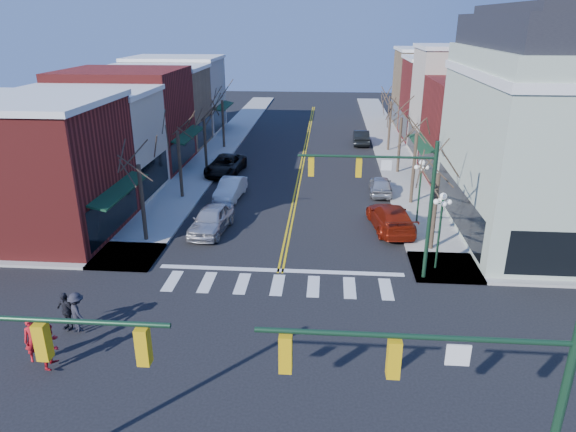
% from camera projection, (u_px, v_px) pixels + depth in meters
% --- Properties ---
extents(ground, '(160.00, 160.00, 0.00)m').
position_uv_depth(ground, '(262.00, 362.00, 19.99)').
color(ground, black).
rests_on(ground, ground).
extents(sidewalk_left, '(3.50, 70.00, 0.15)m').
position_uv_depth(sidewalk_left, '(182.00, 193.00, 39.22)').
color(sidewalk_left, '#9E9B93').
rests_on(sidewalk_left, ground).
extents(sidewalk_right, '(3.50, 70.00, 0.15)m').
position_uv_depth(sidewalk_right, '(413.00, 199.00, 37.93)').
color(sidewalk_right, '#9E9B93').
rests_on(sidewalk_right, ground).
extents(bldg_left_brick_a, '(10.00, 8.50, 8.00)m').
position_uv_depth(bldg_left_brick_a, '(28.00, 171.00, 30.63)').
color(bldg_left_brick_a, maroon).
rests_on(bldg_left_brick_a, ground).
extents(bldg_left_stucco_a, '(10.00, 7.00, 7.50)m').
position_uv_depth(bldg_left_stucco_a, '(87.00, 146.00, 37.94)').
color(bldg_left_stucco_a, '#BAAC99').
rests_on(bldg_left_stucco_a, ground).
extents(bldg_left_brick_b, '(10.00, 9.00, 8.50)m').
position_uv_depth(bldg_left_brick_b, '(126.00, 119.00, 45.20)').
color(bldg_left_brick_b, maroon).
rests_on(bldg_left_brick_b, ground).
extents(bldg_left_tan, '(10.00, 7.50, 7.80)m').
position_uv_depth(bldg_left_tan, '(156.00, 108.00, 53.00)').
color(bldg_left_tan, '#957752').
rests_on(bldg_left_tan, ground).
extents(bldg_left_stucco_b, '(10.00, 8.00, 8.20)m').
position_uv_depth(bldg_left_stucco_b, '(177.00, 96.00, 60.15)').
color(bldg_left_stucco_b, '#BAAC99').
rests_on(bldg_left_stucco_b, ground).
extents(bldg_right_brick_a, '(10.00, 8.50, 8.00)m').
position_uv_depth(bldg_right_brick_a, '(492.00, 132.00, 41.38)').
color(bldg_right_brick_a, maroon).
rests_on(bldg_right_brick_a, ground).
extents(bldg_right_stucco, '(10.00, 7.00, 10.00)m').
position_uv_depth(bldg_right_stucco, '(469.00, 104.00, 48.23)').
color(bldg_right_stucco, '#BAAC99').
rests_on(bldg_right_stucco, ground).
extents(bldg_right_brick_b, '(10.00, 8.00, 8.50)m').
position_uv_depth(bldg_right_brick_b, '(451.00, 101.00, 55.48)').
color(bldg_right_brick_b, maroon).
rests_on(bldg_right_brick_b, ground).
extents(bldg_right_tan, '(10.00, 8.00, 9.00)m').
position_uv_depth(bldg_right_tan, '(437.00, 89.00, 62.84)').
color(bldg_right_tan, '#957752').
rests_on(bldg_right_tan, ground).
extents(victorian_corner, '(12.25, 14.25, 13.30)m').
position_uv_depth(victorian_corner, '(572.00, 126.00, 29.88)').
color(victorian_corner, '#ABBBA2').
rests_on(victorian_corner, ground).
extents(traffic_mast_near_right, '(6.60, 0.28, 7.20)m').
position_uv_depth(traffic_mast_near_right, '(471.00, 406.00, 11.01)').
color(traffic_mast_near_right, '#14331E').
rests_on(traffic_mast_near_right, ground).
extents(traffic_mast_far_right, '(6.60, 0.28, 7.20)m').
position_uv_depth(traffic_mast_far_right, '(393.00, 191.00, 24.78)').
color(traffic_mast_far_right, '#14331E').
rests_on(traffic_mast_far_right, ground).
extents(lamppost_corner, '(0.36, 0.36, 4.33)m').
position_uv_depth(lamppost_corner, '(441.00, 218.00, 26.24)').
color(lamppost_corner, '#14331E').
rests_on(lamppost_corner, ground).
extents(lamppost_midblock, '(0.36, 0.36, 4.33)m').
position_uv_depth(lamppost_midblock, '(420.00, 181.00, 32.28)').
color(lamppost_midblock, '#14331E').
rests_on(lamppost_midblock, ground).
extents(tree_left_a, '(0.24, 0.24, 4.76)m').
position_uv_depth(tree_left_a, '(143.00, 204.00, 29.99)').
color(tree_left_a, '#382B21').
rests_on(tree_left_a, ground).
extents(tree_left_b, '(0.24, 0.24, 5.04)m').
position_uv_depth(tree_left_b, '(180.00, 165.00, 37.39)').
color(tree_left_b, '#382B21').
rests_on(tree_left_b, ground).
extents(tree_left_c, '(0.24, 0.24, 4.55)m').
position_uv_depth(tree_left_c, '(205.00, 144.00, 44.92)').
color(tree_left_c, '#382B21').
rests_on(tree_left_c, ground).
extents(tree_left_d, '(0.24, 0.24, 4.90)m').
position_uv_depth(tree_left_d, '(223.00, 125.00, 52.30)').
color(tree_left_d, '#382B21').
rests_on(tree_left_d, ground).
extents(tree_right_a, '(0.24, 0.24, 4.62)m').
position_uv_depth(tree_right_a, '(434.00, 213.00, 28.78)').
color(tree_right_a, '#382B21').
rests_on(tree_right_a, ground).
extents(tree_right_b, '(0.24, 0.24, 5.18)m').
position_uv_depth(tree_right_b, '(414.00, 169.00, 36.13)').
color(tree_right_b, '#382B21').
rests_on(tree_right_b, ground).
extents(tree_right_c, '(0.24, 0.24, 4.83)m').
position_uv_depth(tree_right_c, '(399.00, 146.00, 43.63)').
color(tree_right_c, '#382B21').
rests_on(tree_right_c, ground).
extents(tree_right_d, '(0.24, 0.24, 4.97)m').
position_uv_depth(tree_right_d, '(390.00, 127.00, 51.05)').
color(tree_right_d, '#382B21').
rests_on(tree_right_d, ground).
extents(car_left_near, '(2.44, 5.01, 1.65)m').
position_uv_depth(car_left_near, '(211.00, 219.00, 31.97)').
color(car_left_near, '#B9B8BD').
rests_on(car_left_near, ground).
extents(car_left_mid, '(1.92, 4.53, 1.45)m').
position_uv_depth(car_left_mid, '(231.00, 189.00, 38.07)').
color(car_left_mid, silver).
rests_on(car_left_mid, ground).
extents(car_left_far, '(3.08, 5.87, 1.58)m').
position_uv_depth(car_left_far, '(226.00, 165.00, 44.02)').
color(car_left_far, black).
rests_on(car_left_far, ground).
extents(car_right_near, '(2.99, 5.83, 1.62)m').
position_uv_depth(car_right_near, '(391.00, 217.00, 32.30)').
color(car_right_near, maroon).
rests_on(car_right_near, ground).
extents(car_right_mid, '(1.77, 4.15, 1.40)m').
position_uv_depth(car_right_mid, '(380.00, 185.00, 38.96)').
color(car_right_mid, '#B2B3B7').
rests_on(car_right_mid, ground).
extents(car_right_far, '(1.63, 4.61, 1.52)m').
position_uv_depth(car_right_far, '(361.00, 137.00, 54.57)').
color(car_right_far, black).
rests_on(car_right_far, ground).
extents(pedestrian_red_a, '(0.79, 0.74, 1.81)m').
position_uv_depth(pedestrian_red_a, '(33.00, 340.00, 19.57)').
color(pedestrian_red_a, red).
rests_on(pedestrian_red_a, sidewalk_left).
extents(pedestrian_red_b, '(0.70, 0.89, 1.81)m').
position_uv_depth(pedestrian_red_b, '(51.00, 345.00, 19.25)').
color(pedestrian_red_b, '#B4131C').
rests_on(pedestrian_red_b, sidewalk_left).
extents(pedestrian_dark_a, '(1.09, 0.79, 1.72)m').
position_uv_depth(pedestrian_dark_a, '(66.00, 311.00, 21.57)').
color(pedestrian_dark_a, black).
rests_on(pedestrian_dark_a, sidewalk_left).
extents(pedestrian_dark_b, '(1.28, 1.24, 1.76)m').
position_uv_depth(pedestrian_dark_b, '(77.00, 312.00, 21.45)').
color(pedestrian_dark_b, black).
rests_on(pedestrian_dark_b, sidewalk_left).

